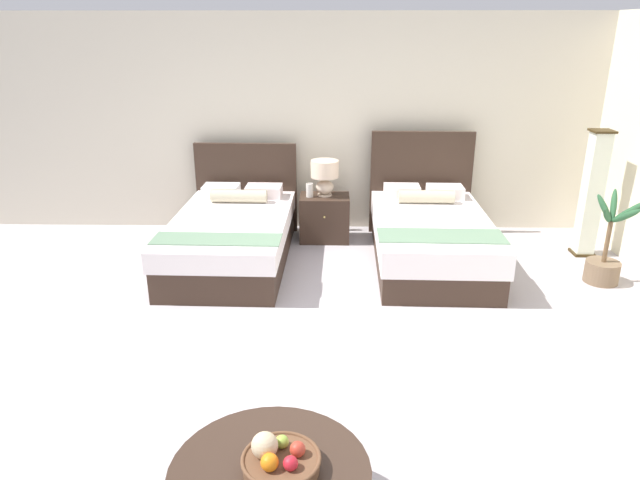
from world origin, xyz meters
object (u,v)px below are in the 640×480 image
(table_lamp, at_px, (324,174))
(floor_lamp_corner, at_px, (591,194))
(vase, at_px, (309,190))
(bed_near_window, at_px, (233,235))
(fruit_bowl, at_px, (278,460))
(potted_palm, at_px, (604,259))
(nightstand, at_px, (324,218))
(bed_near_corner, at_px, (429,235))

(table_lamp, relative_size, floor_lamp_corner, 0.30)
(vase, bearing_deg, floor_lamp_corner, -7.11)
(bed_near_window, distance_m, vase, 1.10)
(fruit_bowl, relative_size, potted_palm, 0.41)
(bed_near_window, xyz_separation_m, vase, (0.82, 0.65, 0.34))
(floor_lamp_corner, bearing_deg, nightstand, 171.70)
(potted_palm, bearing_deg, bed_near_corner, 162.62)
(table_lamp, distance_m, vase, 0.26)
(fruit_bowl, height_order, floor_lamp_corner, floor_lamp_corner)
(fruit_bowl, bearing_deg, nightstand, 87.83)
(bed_near_corner, distance_m, nightstand, 1.34)
(bed_near_window, height_order, floor_lamp_corner, floor_lamp_corner)
(bed_near_window, distance_m, nightstand, 1.21)
(table_lamp, height_order, potted_palm, table_lamp)
(bed_near_window, xyz_separation_m, floor_lamp_corner, (3.95, 0.25, 0.41))
(nightstand, relative_size, floor_lamp_corner, 0.42)
(nightstand, height_order, vase, vase)
(vase, height_order, fruit_bowl, vase)
(floor_lamp_corner, bearing_deg, vase, 172.89)
(nightstand, xyz_separation_m, table_lamp, (-0.00, 0.02, 0.54))
(table_lamp, xyz_separation_m, vase, (-0.18, -0.06, -0.18))
(bed_near_corner, bearing_deg, floor_lamp_corner, 7.93)
(bed_near_corner, distance_m, potted_palm, 1.76)
(bed_near_window, bearing_deg, floor_lamp_corner, 3.69)
(nightstand, relative_size, table_lamp, 1.39)
(table_lamp, bearing_deg, nightstand, -90.00)
(nightstand, xyz_separation_m, potted_palm, (2.83, -1.21, -0.03))
(bed_near_window, distance_m, potted_palm, 3.87)
(vase, xyz_separation_m, floor_lamp_corner, (3.13, -0.39, 0.08))
(fruit_bowl, distance_m, floor_lamp_corner, 5.02)
(bed_near_window, height_order, nightstand, bed_near_window)
(fruit_bowl, bearing_deg, bed_near_corner, 70.23)
(potted_palm, bearing_deg, table_lamp, 156.61)
(bed_near_window, bearing_deg, potted_palm, -7.72)
(table_lamp, bearing_deg, floor_lamp_corner, -8.68)
(bed_near_window, bearing_deg, fruit_bowl, -77.20)
(bed_near_window, relative_size, nightstand, 3.77)
(floor_lamp_corner, height_order, potted_palm, floor_lamp_corner)
(vase, distance_m, floor_lamp_corner, 3.16)
(nightstand, xyz_separation_m, vase, (-0.18, -0.04, 0.36))
(table_lamp, distance_m, potted_palm, 3.14)
(bed_near_corner, bearing_deg, table_lamp, 148.81)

